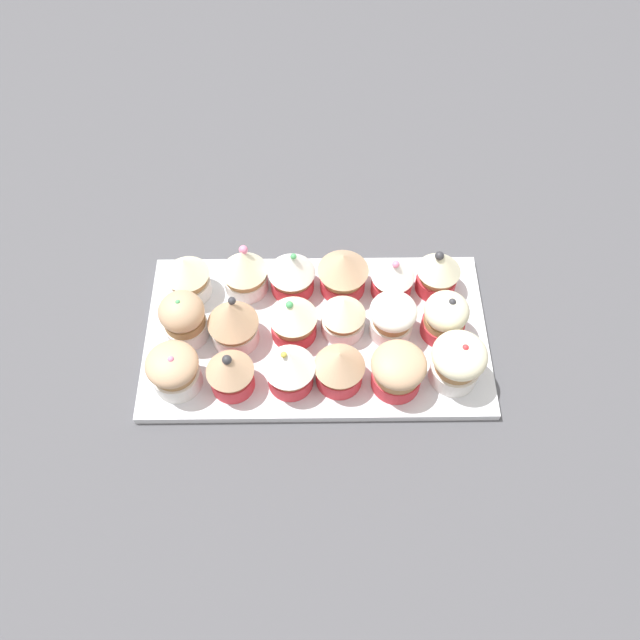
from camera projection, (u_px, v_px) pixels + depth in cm
name	position (u px, v px, depth cm)	size (l,w,h in cm)	color
ground_plane	(320.00, 343.00, 87.86)	(180.00, 180.00, 3.00)	#4C4C51
baking_tray	(320.00, 335.00, 86.08)	(44.62, 24.33, 1.20)	silver
cupcake_0	(442.00, 271.00, 86.17)	(5.82, 5.82, 7.70)	#D1333D
cupcake_1	(396.00, 276.00, 86.30)	(5.75, 5.75, 6.78)	#D1333D
cupcake_2	(347.00, 271.00, 86.23)	(6.79, 6.79, 7.07)	#D1333D
cupcake_3	(295.00, 271.00, 86.16)	(6.29, 6.29, 7.63)	#D1333D
cupcake_4	(248.00, 270.00, 86.10)	(6.15, 6.15, 8.04)	white
cupcake_5	(191.00, 276.00, 85.95)	(5.90, 5.90, 7.06)	white
cupcake_6	(449.00, 316.00, 82.78)	(5.68, 5.68, 7.30)	#D1333D
cupcake_7	(396.00, 316.00, 82.81)	(6.00, 6.00, 6.64)	white
cupcake_8	(347.00, 314.00, 83.10)	(5.74, 5.74, 6.60)	white
cupcake_9	(297.00, 316.00, 82.80)	(6.19, 6.19, 7.05)	#D1333D
cupcake_10	(237.00, 321.00, 81.74)	(6.50, 6.50, 8.05)	white
cupcake_11	(187.00, 317.00, 82.33)	(5.77, 5.77, 7.68)	white
cupcake_12	(461.00, 361.00, 78.80)	(6.72, 6.72, 7.75)	white
cupcake_13	(402.00, 370.00, 78.79)	(6.76, 6.76, 6.41)	#D1333D
cupcake_14	(343.00, 367.00, 78.96)	(6.27, 6.27, 6.60)	#D1333D
cupcake_15	(294.00, 367.00, 78.43)	(6.28, 6.28, 7.60)	#D1333D
cupcake_16	(234.00, 372.00, 78.57)	(5.84, 5.84, 7.01)	#D1333D
cupcake_17	(178.00, 370.00, 78.92)	(6.43, 6.43, 6.59)	white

